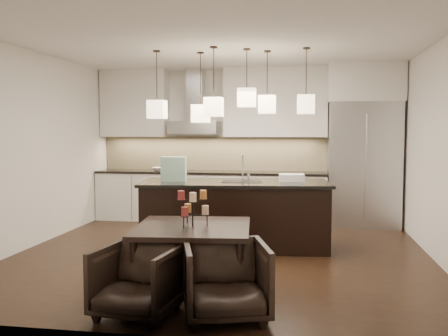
% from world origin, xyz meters
% --- Properties ---
extents(floor, '(5.50, 5.50, 0.02)m').
position_xyz_m(floor, '(0.00, 0.00, -0.01)').
color(floor, black).
rests_on(floor, ground).
extents(ceiling, '(5.50, 5.50, 0.02)m').
position_xyz_m(ceiling, '(0.00, 0.00, 2.81)').
color(ceiling, white).
rests_on(ceiling, wall_back).
extents(wall_back, '(5.50, 0.02, 2.80)m').
position_xyz_m(wall_back, '(0.00, 2.76, 1.40)').
color(wall_back, silver).
rests_on(wall_back, ground).
extents(wall_front, '(5.50, 0.02, 2.80)m').
position_xyz_m(wall_front, '(0.00, -2.76, 1.40)').
color(wall_front, silver).
rests_on(wall_front, ground).
extents(wall_left, '(0.02, 5.50, 2.80)m').
position_xyz_m(wall_left, '(-2.76, 0.00, 1.40)').
color(wall_left, silver).
rests_on(wall_left, ground).
extents(wall_right, '(0.02, 5.50, 2.80)m').
position_xyz_m(wall_right, '(2.76, 0.00, 1.40)').
color(wall_right, silver).
rests_on(wall_right, ground).
extents(refrigerator, '(1.20, 0.72, 2.15)m').
position_xyz_m(refrigerator, '(2.10, 2.38, 1.07)').
color(refrigerator, '#B7B7BA').
rests_on(refrigerator, floor).
extents(fridge_panel, '(1.26, 0.72, 0.65)m').
position_xyz_m(fridge_panel, '(2.10, 2.38, 2.47)').
color(fridge_panel, silver).
rests_on(fridge_panel, refrigerator).
extents(lower_cabinets, '(4.21, 0.62, 0.88)m').
position_xyz_m(lower_cabinets, '(-0.62, 2.43, 0.44)').
color(lower_cabinets, silver).
rests_on(lower_cabinets, floor).
extents(countertop, '(4.21, 0.66, 0.04)m').
position_xyz_m(countertop, '(-0.62, 2.43, 0.90)').
color(countertop, black).
rests_on(countertop, lower_cabinets).
extents(backsplash, '(4.21, 0.02, 0.63)m').
position_xyz_m(backsplash, '(-0.62, 2.73, 1.24)').
color(backsplash, beige).
rests_on(backsplash, countertop).
extents(upper_cab_left, '(1.25, 0.35, 1.25)m').
position_xyz_m(upper_cab_left, '(-2.10, 2.57, 2.17)').
color(upper_cab_left, silver).
rests_on(upper_cab_left, wall_back).
extents(upper_cab_right, '(1.85, 0.35, 1.25)m').
position_xyz_m(upper_cab_right, '(0.55, 2.57, 2.17)').
color(upper_cab_right, silver).
rests_on(upper_cab_right, wall_back).
extents(hood_canopy, '(0.90, 0.52, 0.24)m').
position_xyz_m(hood_canopy, '(-0.93, 2.48, 1.72)').
color(hood_canopy, '#B7B7BA').
rests_on(hood_canopy, wall_back).
extents(hood_chimney, '(0.30, 0.28, 0.96)m').
position_xyz_m(hood_chimney, '(-0.93, 2.59, 2.32)').
color(hood_chimney, '#B7B7BA').
rests_on(hood_chimney, hood_canopy).
extents(fruit_bowl, '(0.34, 0.34, 0.06)m').
position_xyz_m(fruit_bowl, '(-1.57, 2.38, 0.95)').
color(fruit_bowl, silver).
rests_on(fruit_bowl, countertop).
extents(island_body, '(2.65, 1.29, 0.90)m').
position_xyz_m(island_body, '(0.12, 0.45, 0.45)').
color(island_body, black).
rests_on(island_body, floor).
extents(island_top, '(2.74, 1.38, 0.04)m').
position_xyz_m(island_top, '(0.12, 0.45, 0.92)').
color(island_top, black).
rests_on(island_top, island_body).
extents(faucet, '(0.13, 0.26, 0.39)m').
position_xyz_m(faucet, '(0.21, 0.56, 1.14)').
color(faucet, silver).
rests_on(faucet, island_top).
extents(tote_bag, '(0.37, 0.22, 0.35)m').
position_xyz_m(tote_bag, '(-0.75, 0.33, 1.12)').
color(tote_bag, '#1E5F4A').
rests_on(tote_bag, island_top).
extents(food_container, '(0.37, 0.28, 0.10)m').
position_xyz_m(food_container, '(0.91, 0.59, 0.99)').
color(food_container, silver).
rests_on(food_container, island_top).
extents(dining_table, '(1.26, 1.26, 0.69)m').
position_xyz_m(dining_table, '(-0.03, -1.61, 0.35)').
color(dining_table, black).
rests_on(dining_table, floor).
extents(candelabra, '(0.36, 0.36, 0.41)m').
position_xyz_m(candelabra, '(-0.03, -1.61, 0.89)').
color(candelabra, black).
rests_on(candelabra, dining_table).
extents(candle_a, '(0.08, 0.08, 0.09)m').
position_xyz_m(candle_a, '(0.10, -1.60, 0.85)').
color(candle_a, beige).
rests_on(candle_a, candelabra).
extents(candle_b, '(0.08, 0.08, 0.09)m').
position_xyz_m(candle_b, '(-0.10, -1.51, 0.85)').
color(candle_b, '#BF7831').
rests_on(candle_b, candelabra).
extents(candle_c, '(0.08, 0.08, 0.09)m').
position_xyz_m(candle_c, '(-0.08, -1.73, 0.85)').
color(candle_c, maroon).
rests_on(candle_c, candelabra).
extents(candle_d, '(0.08, 0.08, 0.09)m').
position_xyz_m(candle_d, '(0.07, -1.52, 1.00)').
color(candle_d, '#BF7831').
rests_on(candle_d, candelabra).
extents(candle_e, '(0.08, 0.08, 0.09)m').
position_xyz_m(candle_e, '(-0.15, -1.61, 1.00)').
color(candle_e, maroon).
rests_on(candle_e, candelabra).
extents(candle_f, '(0.08, 0.08, 0.09)m').
position_xyz_m(candle_f, '(0.00, -1.73, 1.00)').
color(candle_f, beige).
rests_on(candle_f, candelabra).
extents(armchair_left, '(0.78, 0.79, 0.64)m').
position_xyz_m(armchair_left, '(-0.37, -2.34, 0.32)').
color(armchair_left, black).
rests_on(armchair_left, floor).
extents(armchair_right, '(0.91, 0.92, 0.68)m').
position_xyz_m(armchair_right, '(0.42, -2.26, 0.34)').
color(armchair_right, black).
rests_on(armchair_right, floor).
extents(pendant_a, '(0.24, 0.24, 0.26)m').
position_xyz_m(pendant_a, '(-1.01, 0.42, 1.96)').
color(pendant_a, beige).
rests_on(pendant_a, ceiling).
extents(pendant_b, '(0.24, 0.24, 0.26)m').
position_xyz_m(pendant_b, '(-0.42, 0.67, 1.91)').
color(pendant_b, beige).
rests_on(pendant_b, ceiling).
extents(pendant_c, '(0.24, 0.24, 0.26)m').
position_xyz_m(pendant_c, '(0.28, 0.46, 2.12)').
color(pendant_c, beige).
rests_on(pendant_c, ceiling).
extents(pendant_d, '(0.24, 0.24, 0.26)m').
position_xyz_m(pendant_d, '(0.55, 0.68, 2.04)').
color(pendant_d, beige).
rests_on(pendant_d, ceiling).
extents(pendant_e, '(0.24, 0.24, 0.26)m').
position_xyz_m(pendant_e, '(1.10, 0.50, 2.02)').
color(pendant_e, beige).
rests_on(pendant_e, ceiling).
extents(pendant_f, '(0.24, 0.24, 0.26)m').
position_xyz_m(pendant_f, '(-0.15, 0.22, 1.98)').
color(pendant_f, beige).
rests_on(pendant_f, ceiling).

